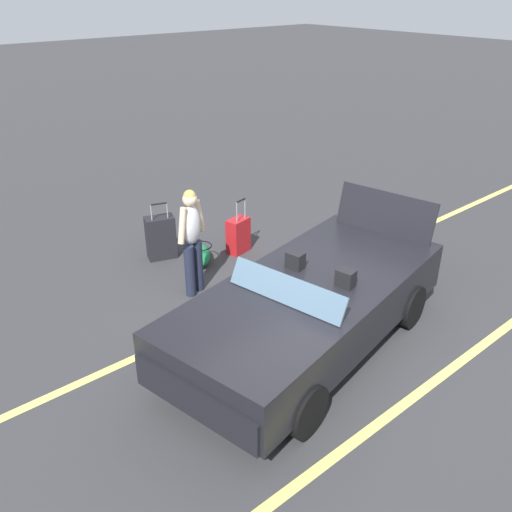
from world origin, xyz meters
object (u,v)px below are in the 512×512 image
(traveler_person, at_px, (192,237))
(suitcase_medium_bright, at_px, (238,235))
(convertible_car, at_px, (300,314))
(duffel_bag, at_px, (201,255))
(suitcase_large_black, at_px, (161,237))

(traveler_person, bearing_deg, suitcase_medium_bright, 96.74)
(convertible_car, relative_size, traveler_person, 2.66)
(convertible_car, height_order, duffel_bag, convertible_car)
(suitcase_medium_bright, height_order, duffel_bag, suitcase_medium_bright)
(convertible_car, distance_m, traveler_person, 2.13)
(suitcase_large_black, height_order, suitcase_medium_bright, suitcase_large_black)
(convertible_car, bearing_deg, suitcase_large_black, -102.45)
(convertible_car, bearing_deg, traveler_person, -97.02)
(suitcase_medium_bright, xyz_separation_m, traveler_person, (1.36, 0.64, 0.62))
(suitcase_large_black, relative_size, suitcase_medium_bright, 1.03)
(convertible_car, xyz_separation_m, duffel_bag, (-0.45, -2.79, -0.43))
(suitcase_medium_bright, distance_m, duffel_bag, 0.77)
(duffel_bag, bearing_deg, suitcase_large_black, -59.31)
(convertible_car, bearing_deg, duffel_bag, -110.42)
(convertible_car, relative_size, suitcase_large_black, 4.29)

